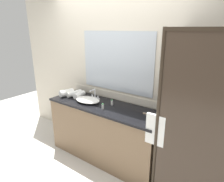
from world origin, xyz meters
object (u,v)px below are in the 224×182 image
faucet (95,96)px  rolled_towel_near_edge (67,93)px  amenity_bottle_body_wash (112,102)px  rolled_towel_far_edge (79,95)px  rolled_towel_middle (74,93)px  sink_basin (88,100)px  amenity_bottle_shampoo (103,106)px

faucet → rolled_towel_near_edge: (-0.47, -0.17, 0.00)m
amenity_bottle_body_wash → rolled_towel_far_edge: 0.63m
rolled_towel_middle → rolled_towel_near_edge: bearing=-147.3°
sink_basin → amenity_bottle_body_wash: size_ratio=4.87×
faucet → amenity_bottle_body_wash: bearing=-7.8°
sink_basin → rolled_towel_near_edge: rolled_towel_near_edge is taller
faucet → rolled_towel_far_edge: bearing=-159.9°
amenity_bottle_body_wash → rolled_towel_near_edge: (-0.85, -0.12, 0.02)m
sink_basin → rolled_towel_middle: 0.37m
faucet → sink_basin: bearing=-90.0°
amenity_bottle_body_wash → rolled_towel_middle: rolled_towel_middle is taller
faucet → rolled_towel_near_edge: 0.50m
amenity_bottle_body_wash → rolled_towel_near_edge: rolled_towel_near_edge is taller
rolled_towel_far_edge → rolled_towel_middle: bearing=-176.7°
amenity_bottle_shampoo → rolled_towel_middle: bearing=168.1°
rolled_towel_near_edge → amenity_bottle_body_wash: bearing=7.8°
rolled_towel_near_edge → rolled_towel_middle: size_ratio=0.91×
amenity_bottle_shampoo → rolled_towel_middle: (-0.73, 0.15, 0.01)m
rolled_towel_near_edge → amenity_bottle_shampoo: bearing=-5.6°
amenity_bottle_body_wash → rolled_towel_middle: 0.74m
amenity_bottle_body_wash → rolled_towel_middle: (-0.74, -0.05, 0.01)m
amenity_bottle_shampoo → rolled_towel_far_edge: (-0.62, 0.16, 0.01)m
amenity_bottle_shampoo → rolled_towel_near_edge: 0.84m
amenity_bottle_shampoo → rolled_towel_far_edge: bearing=165.5°
rolled_towel_near_edge → faucet: bearing=19.7°
amenity_bottle_shampoo → amenity_bottle_body_wash: size_ratio=0.97×
sink_basin → rolled_towel_near_edge: (-0.47, -0.00, 0.02)m
sink_basin → faucet: (0.00, 0.16, 0.02)m
sink_basin → rolled_towel_middle: bearing=169.7°
rolled_towel_middle → faucet: bearing=15.2°
sink_basin → amenity_bottle_body_wash: amenity_bottle_body_wash is taller
amenity_bottle_body_wash → rolled_towel_middle: bearing=-176.4°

